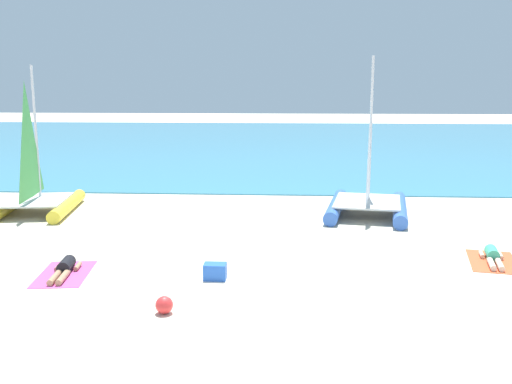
{
  "coord_description": "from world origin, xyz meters",
  "views": [
    {
      "loc": [
        0.98,
        -11.83,
        4.32
      ],
      "look_at": [
        0.0,
        4.59,
        1.2
      ],
      "focal_mm": 40.66,
      "sensor_mm": 36.0,
      "label": 1
    }
  ],
  "objects_px": {
    "towel_left": "(64,274)",
    "towel_right": "(493,262)",
    "sunbather_right": "(493,256)",
    "cooler_box": "(215,271)",
    "sailboat_yellow": "(36,192)",
    "sailboat_blue": "(368,192)",
    "beach_ball": "(164,305)",
    "sunbather_left": "(65,268)"
  },
  "relations": [
    {
      "from": "sunbather_right",
      "to": "beach_ball",
      "type": "xyz_separation_m",
      "value": [
        -7.35,
        -3.73,
        0.04
      ]
    },
    {
      "from": "sailboat_blue",
      "to": "towel_right",
      "type": "relative_size",
      "value": 2.72
    },
    {
      "from": "towel_left",
      "to": "sailboat_blue",
      "type": "bearing_deg",
      "value": 39.96
    },
    {
      "from": "sunbather_right",
      "to": "beach_ball",
      "type": "distance_m",
      "value": 8.24
    },
    {
      "from": "towel_right",
      "to": "beach_ball",
      "type": "xyz_separation_m",
      "value": [
        -7.34,
        -3.67,
        0.16
      ]
    },
    {
      "from": "cooler_box",
      "to": "towel_left",
      "type": "bearing_deg",
      "value": 177.78
    },
    {
      "from": "cooler_box",
      "to": "beach_ball",
      "type": "bearing_deg",
      "value": -109.7
    },
    {
      "from": "beach_ball",
      "to": "cooler_box",
      "type": "xyz_separation_m",
      "value": [
        0.71,
        1.99,
        0.01
      ]
    },
    {
      "from": "sailboat_yellow",
      "to": "towel_right",
      "type": "distance_m",
      "value": 14.24
    },
    {
      "from": "sailboat_blue",
      "to": "towel_left",
      "type": "xyz_separation_m",
      "value": [
        -7.69,
        -6.45,
        -0.76
      ]
    },
    {
      "from": "sailboat_blue",
      "to": "sailboat_yellow",
      "type": "bearing_deg",
      "value": -168.89
    },
    {
      "from": "sunbather_right",
      "to": "cooler_box",
      "type": "distance_m",
      "value": 6.86
    },
    {
      "from": "sailboat_blue",
      "to": "beach_ball",
      "type": "height_order",
      "value": "sailboat_blue"
    },
    {
      "from": "sailboat_blue",
      "to": "towel_right",
      "type": "distance_m",
      "value": 5.53
    },
    {
      "from": "sailboat_yellow",
      "to": "sunbather_left",
      "type": "bearing_deg",
      "value": -69.15
    },
    {
      "from": "sailboat_yellow",
      "to": "beach_ball",
      "type": "bearing_deg",
      "value": -61.39
    },
    {
      "from": "sailboat_blue",
      "to": "beach_ball",
      "type": "relative_size",
      "value": 15.23
    },
    {
      "from": "towel_left",
      "to": "sunbather_left",
      "type": "xyz_separation_m",
      "value": [
        -0.01,
        0.07,
        0.13
      ]
    },
    {
      "from": "sailboat_yellow",
      "to": "beach_ball",
      "type": "relative_size",
      "value": 14.38
    },
    {
      "from": "sunbather_right",
      "to": "cooler_box",
      "type": "bearing_deg",
      "value": -154.16
    },
    {
      "from": "sunbather_left",
      "to": "sailboat_blue",
      "type": "bearing_deg",
      "value": 32.81
    },
    {
      "from": "towel_left",
      "to": "sailboat_yellow",
      "type": "bearing_deg",
      "value": 118.57
    },
    {
      "from": "sailboat_yellow",
      "to": "towel_left",
      "type": "bearing_deg",
      "value": -69.36
    },
    {
      "from": "sailboat_blue",
      "to": "cooler_box",
      "type": "height_order",
      "value": "sailboat_blue"
    },
    {
      "from": "towel_right",
      "to": "beach_ball",
      "type": "distance_m",
      "value": 8.2
    },
    {
      "from": "sailboat_blue",
      "to": "towel_right",
      "type": "height_order",
      "value": "sailboat_blue"
    },
    {
      "from": "towel_right",
      "to": "sunbather_right",
      "type": "xyz_separation_m",
      "value": [
        0.01,
        0.07,
        0.13
      ]
    },
    {
      "from": "sunbather_left",
      "to": "sunbather_right",
      "type": "relative_size",
      "value": 1.0
    },
    {
      "from": "sunbather_right",
      "to": "beach_ball",
      "type": "relative_size",
      "value": 4.6
    },
    {
      "from": "towel_right",
      "to": "towel_left",
      "type": "bearing_deg",
      "value": -171.35
    },
    {
      "from": "beach_ball",
      "to": "sunbather_right",
      "type": "bearing_deg",
      "value": 26.91
    },
    {
      "from": "towel_left",
      "to": "cooler_box",
      "type": "distance_m",
      "value": 3.5
    },
    {
      "from": "towel_right",
      "to": "sailboat_blue",
      "type": "bearing_deg",
      "value": 116.29
    },
    {
      "from": "sailboat_blue",
      "to": "towel_left",
      "type": "bearing_deg",
      "value": -130.53
    },
    {
      "from": "sailboat_yellow",
      "to": "towel_right",
      "type": "bearing_deg",
      "value": -26.79
    },
    {
      "from": "sailboat_blue",
      "to": "sailboat_yellow",
      "type": "xyz_separation_m",
      "value": [
        -11.04,
        -0.31,
        -0.04
      ]
    },
    {
      "from": "beach_ball",
      "to": "cooler_box",
      "type": "relative_size",
      "value": 0.68
    },
    {
      "from": "sunbather_left",
      "to": "cooler_box",
      "type": "xyz_separation_m",
      "value": [
        3.5,
        -0.2,
        0.05
      ]
    },
    {
      "from": "sailboat_blue",
      "to": "beach_ball",
      "type": "xyz_separation_m",
      "value": [
        -4.91,
        -8.57,
        -0.6
      ]
    },
    {
      "from": "towel_left",
      "to": "sunbather_left",
      "type": "height_order",
      "value": "sunbather_left"
    },
    {
      "from": "towel_left",
      "to": "towel_right",
      "type": "bearing_deg",
      "value": 8.65
    },
    {
      "from": "sunbather_right",
      "to": "beach_ball",
      "type": "height_order",
      "value": "beach_ball"
    }
  ]
}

